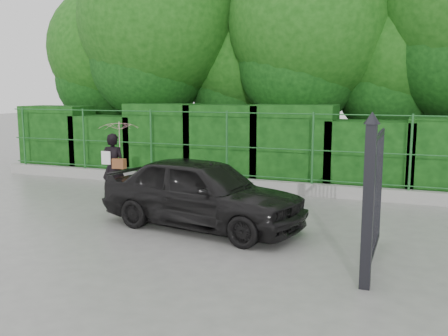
% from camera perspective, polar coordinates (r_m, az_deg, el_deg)
% --- Properties ---
extents(ground, '(80.00, 80.00, 0.00)m').
position_cam_1_polar(ground, '(9.73, -11.64, -6.98)').
color(ground, gray).
extents(kerb, '(14.00, 0.25, 0.30)m').
position_cam_1_polar(kerb, '(13.58, -1.25, -1.66)').
color(kerb, '#9E9E99').
rests_on(kerb, ground).
extents(fence, '(14.13, 0.06, 1.80)m').
position_cam_1_polar(fence, '(13.35, -0.39, 2.71)').
color(fence, '#1F5925').
rests_on(fence, kerb).
extents(hedge, '(14.20, 1.20, 2.25)m').
position_cam_1_polar(hedge, '(14.40, 0.04, 2.53)').
color(hedge, black).
rests_on(hedge, ground).
extents(trees, '(17.10, 6.15, 8.08)m').
position_cam_1_polar(trees, '(16.19, 7.20, 15.85)').
color(trees, black).
rests_on(trees, ground).
extents(gate, '(0.22, 2.33, 2.36)m').
position_cam_1_polar(gate, '(7.25, 16.54, -2.94)').
color(gate, black).
rests_on(gate, ground).
extents(woman, '(0.96, 0.98, 1.91)m').
position_cam_1_polar(woman, '(12.26, -12.11, 2.27)').
color(woman, black).
rests_on(woman, ground).
extents(car, '(4.28, 2.31, 1.38)m').
position_cam_1_polar(car, '(9.58, -2.53, -2.81)').
color(car, black).
rests_on(car, ground).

